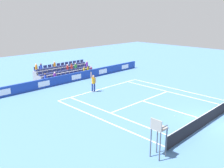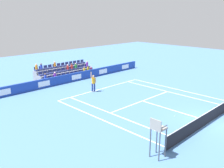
{
  "view_description": "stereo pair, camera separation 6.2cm",
  "coord_description": "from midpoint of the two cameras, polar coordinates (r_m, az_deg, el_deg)",
  "views": [
    {
      "loc": [
        17.04,
        6.79,
        7.6
      ],
      "look_at": [
        0.69,
        -9.67,
        1.1
      ],
      "focal_mm": 39.58,
      "sensor_mm": 36.0,
      "label": 1
    },
    {
      "loc": [
        16.99,
        6.83,
        7.6
      ],
      "look_at": [
        0.69,
        -9.67,
        1.1
      ],
      "focal_mm": 39.58,
      "sensor_mm": 36.0,
      "label": 2
    }
  ],
  "objects": [
    {
      "name": "ground_plane",
      "position": [
        19.84,
        21.86,
        -8.07
      ],
      "size": [
        80.0,
        80.0,
        0.0
      ],
      "primitive_type": "plane",
      "color": "#4C7AB2"
    },
    {
      "name": "line_baseline",
      "position": [
        26.4,
        -2.26,
        -1.08
      ],
      "size": [
        10.97,
        0.1,
        0.01
      ],
      "primitive_type": "cube",
      "color": "white",
      "rests_on": "ground"
    },
    {
      "name": "line_service",
      "position": [
        22.84,
        7.1,
        -3.9
      ],
      "size": [
        8.23,
        0.1,
        0.01
      ],
      "primitive_type": "cube",
      "color": "white",
      "rests_on": "ground"
    },
    {
      "name": "line_centre_service",
      "position": [
        21.15,
        13.93,
        -5.88
      ],
      "size": [
        0.1,
        6.4,
        0.01
      ],
      "primitive_type": "cube",
      "color": "white",
      "rests_on": "ground"
    },
    {
      "name": "line_singles_sideline_left",
      "position": [
        19.67,
        0.61,
        -7.07
      ],
      "size": [
        0.1,
        11.89,
        0.01
      ],
      "primitive_type": "cube",
      "color": "white",
      "rests_on": "ground"
    },
    {
      "name": "line_singles_sideline_right",
      "position": [
        25.83,
        13.59,
        -1.91
      ],
      "size": [
        0.1,
        11.89,
        0.01
      ],
      "primitive_type": "cube",
      "color": "white",
      "rests_on": "ground"
    },
    {
      "name": "line_doubles_sideline_left",
      "position": [
        18.8,
        -2.36,
        -8.2
      ],
      "size": [
        0.1,
        11.89,
        0.01
      ],
      "primitive_type": "cube",
      "color": "white",
      "rests_on": "ground"
    },
    {
      "name": "line_doubles_sideline_right",
      "position": [
        26.96,
        15.14,
        -1.27
      ],
      "size": [
        0.1,
        11.89,
        0.01
      ],
      "primitive_type": "cube",
      "color": "white",
      "rests_on": "ground"
    },
    {
      "name": "line_centre_mark",
      "position": [
        26.33,
        -2.12,
        -1.13
      ],
      "size": [
        0.1,
        0.2,
        0.01
      ],
      "primitive_type": "cube",
      "color": "white",
      "rests_on": "ground"
    },
    {
      "name": "sponsor_barrier",
      "position": [
        29.69,
        -8.25,
        1.67
      ],
      "size": [
        21.51,
        0.22,
        1.02
      ],
      "color": "#193899",
      "rests_on": "ground"
    },
    {
      "name": "tennis_net",
      "position": [
        19.66,
        22.0,
        -6.75
      ],
      "size": [
        11.97,
        0.1,
        1.07
      ],
      "color": "#33383D",
      "rests_on": "ground"
    },
    {
      "name": "tennis_player",
      "position": [
        25.09,
        -4.27,
        0.34
      ],
      "size": [
        0.51,
        0.43,
        2.85
      ],
      "color": "navy",
      "rests_on": "ground"
    },
    {
      "name": "umpire_chair",
      "position": [
        13.74,
        10.67,
        -10.9
      ],
      "size": [
        0.7,
        0.7,
        2.34
      ],
      "color": "#474C54",
      "rests_on": "ground"
    },
    {
      "name": "stadium_stand",
      "position": [
        31.52,
        -10.77,
        2.45
      ],
      "size": [
        7.44,
        2.85,
        2.15
      ],
      "color": "gray",
      "rests_on": "ground"
    },
    {
      "name": "loose_tennis_ball",
      "position": [
        19.92,
        14.31,
        -7.19
      ],
      "size": [
        0.07,
        0.07,
        0.07
      ],
      "primitive_type": "sphere",
      "color": "#D1E533",
      "rests_on": "ground"
    }
  ]
}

